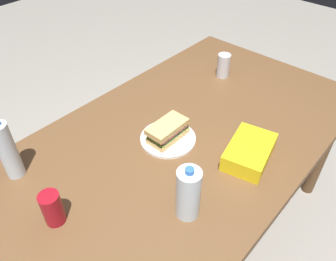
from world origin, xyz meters
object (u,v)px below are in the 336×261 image
Objects in this scene: sandwich at (168,131)px; chip_bag at (249,152)px; paper_plate at (168,139)px; dining_table at (169,160)px; water_bottle_tall at (188,193)px; water_bottle_spare at (7,150)px; soda_can_silver at (223,66)px; soda_can_red at (52,208)px.

sandwich is 0.79× the size of chip_bag.
paper_plate is at bearing -80.19° from chip_bag.
dining_table is at bearing 47.71° from sandwich.
dining_table is 8.97× the size of water_bottle_tall.
paper_plate is at bearing -134.41° from dining_table.
water_bottle_spare is at bearing -34.06° from dining_table.
water_bottle_tall reaches higher than paper_plate.
paper_plate is 1.87× the size of soda_can_silver.
dining_table is at bearing 175.03° from soda_can_red.
soda_can_red is 1.10m from soda_can_silver.
chip_bag is at bearing 154.18° from soda_can_red.
water_bottle_spare is at bearing -56.09° from chip_bag.
sandwich is at bearing 26.37° from paper_plate.
sandwich is 0.87× the size of water_bottle_tall.
water_bottle_tall is at bearing 52.45° from dining_table.
water_bottle_spare is (-0.02, -0.28, 0.06)m from soda_can_red.
soda_can_red is 0.53× the size of chip_bag.
paper_plate is 0.05m from sandwich.
sandwich is 1.49× the size of soda_can_silver.
soda_can_red is (0.53, -0.02, 0.01)m from sandwich.
sandwich is at bearing -128.04° from water_bottle_tall.
water_bottle_spare is (0.51, -0.30, 0.06)m from sandwich.
dining_table is 0.37m from water_bottle_tall.
chip_bag is (-0.13, 0.30, 0.03)m from paper_plate.
dining_table is at bearing -127.55° from water_bottle_tall.
soda_can_red is 1.00× the size of soda_can_silver.
dining_table is 15.38× the size of soda_can_red.
soda_can_silver is at bearing -167.99° from sandwich.
sandwich is 0.33m from chip_bag.
paper_plate is 0.33m from chip_bag.
water_bottle_spare reaches higher than soda_can_red.
dining_table is at bearing -73.30° from chip_bag.
paper_plate is 0.99× the size of chip_bag.
water_bottle_spare reaches higher than paper_plate.
sandwich is 1.49× the size of soda_can_red.
water_bottle_spare is 1.09m from soda_can_silver.
water_bottle_tall reaches higher than dining_table.
sandwich is (0.00, 0.00, 0.05)m from paper_plate.
paper_plate is at bearing -153.63° from sandwich.
paper_plate is at bearing 149.86° from water_bottle_spare.
water_bottle_spare reaches higher than soda_can_silver.
soda_can_red is 0.73m from chip_bag.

